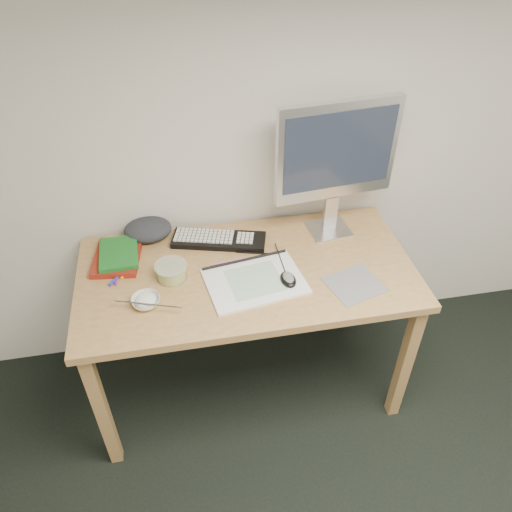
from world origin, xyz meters
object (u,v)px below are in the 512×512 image
(sketchpad, at_px, (255,281))
(keyboard, at_px, (219,240))
(desk, at_px, (247,285))
(monitor, at_px, (337,155))
(rice_bowl, at_px, (146,301))

(sketchpad, bearing_deg, keyboard, 101.74)
(desk, relative_size, sketchpad, 3.63)
(monitor, bearing_deg, sketchpad, -150.21)
(sketchpad, xyz_separation_m, monitor, (0.40, 0.29, 0.38))
(monitor, distance_m, rice_bowl, 0.97)
(desk, xyz_separation_m, keyboard, (-0.09, 0.21, 0.09))
(sketchpad, relative_size, monitor, 0.63)
(keyboard, relative_size, rice_bowl, 3.74)
(monitor, height_order, rice_bowl, monitor)
(keyboard, bearing_deg, sketchpad, -54.12)
(sketchpad, height_order, monitor, monitor)
(keyboard, bearing_deg, monitor, 15.24)
(keyboard, distance_m, monitor, 0.63)
(desk, height_order, keyboard, keyboard)
(monitor, relative_size, rice_bowl, 5.57)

